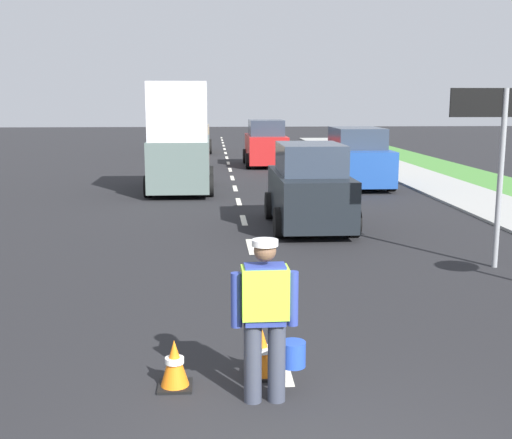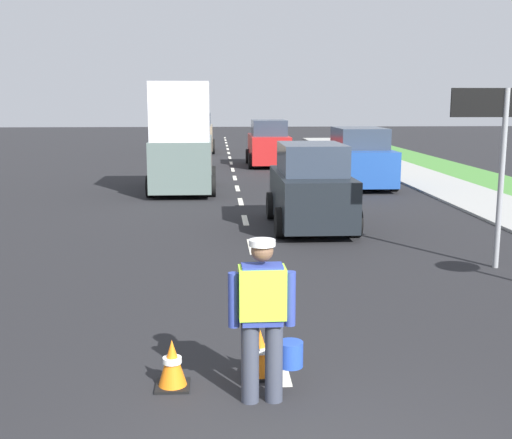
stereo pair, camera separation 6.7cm
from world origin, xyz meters
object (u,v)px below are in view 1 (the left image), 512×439
traffic_cone_near (175,364)px  car_outgoing_far (266,145)px  car_outgoing_ahead (309,189)px  lane_direction_sign (490,134)px  car_parked_far (356,159)px  traffic_cone_far (262,353)px  delivery_truck (180,143)px  road_worker (267,312)px  car_oncoming_third (195,134)px

traffic_cone_near → car_outgoing_far: car_outgoing_far is taller
car_outgoing_far → car_outgoing_ahead: car_outgoing_far is taller
car_outgoing_far → lane_direction_sign: bearing=-82.6°
lane_direction_sign → car_parked_far: bearing=89.2°
car_outgoing_ahead → car_parked_far: car_parked_far is taller
traffic_cone_far → car_outgoing_ahead: car_outgoing_ahead is taller
traffic_cone_far → delivery_truck: size_ratio=0.12×
road_worker → car_parked_far: (4.49, 16.30, 0.02)m
road_worker → car_oncoming_third: size_ratio=0.40×
delivery_truck → car_outgoing_ahead: delivery_truck is taller
road_worker → delivery_truck: delivery_truck is taller
lane_direction_sign → car_parked_far: size_ratio=0.74×
lane_direction_sign → car_outgoing_far: size_ratio=0.81×
lane_direction_sign → car_oncoming_third: bearing=102.3°
road_worker → delivery_truck: (-1.56, 15.35, 0.68)m
car_parked_far → road_worker: bearing=-105.4°
car_parked_far → car_outgoing_far: bearing=109.1°
traffic_cone_near → car_parked_far: (5.44, 15.94, 0.69)m
lane_direction_sign → car_outgoing_far: bearing=97.4°
lane_direction_sign → car_parked_far: 11.34m
lane_direction_sign → car_parked_far: (0.15, 11.25, -1.45)m
traffic_cone_far → delivery_truck: 14.90m
delivery_truck → car_oncoming_third: delivery_truck is taller
car_outgoing_ahead → car_oncoming_third: bearing=98.1°
traffic_cone_near → car_oncoming_third: (-0.53, 31.31, 0.78)m
car_oncoming_third → delivery_truck: bearing=-90.3°
delivery_truck → car_outgoing_far: 9.04m
road_worker → car_parked_far: bearing=74.6°
car_parked_far → traffic_cone_near: bearing=-108.8°
lane_direction_sign → traffic_cone_far: lane_direction_sign is taller
lane_direction_sign → delivery_truck: size_ratio=0.70×
delivery_truck → car_oncoming_third: bearing=89.7°
lane_direction_sign → delivery_truck: 11.90m
road_worker → car_outgoing_far: car_outgoing_far is taller
car_outgoing_far → road_worker: bearing=-94.7°
traffic_cone_far → car_outgoing_far: size_ratio=0.14×
traffic_cone_near → delivery_truck: size_ratio=0.11×
car_outgoing_far → car_oncoming_third: size_ratio=0.94×
traffic_cone_near → traffic_cone_far: bearing=13.6°
car_oncoming_third → traffic_cone_near: bearing=-89.0°
delivery_truck → traffic_cone_far: bearing=-84.0°
car_oncoming_third → car_outgoing_ahead: size_ratio=1.11×
traffic_cone_far → car_oncoming_third: 31.13m
traffic_cone_far → traffic_cone_near: bearing=-166.4°
traffic_cone_far → car_outgoing_ahead: size_ratio=0.14×
car_outgoing_ahead → lane_direction_sign: bearing=-56.8°
lane_direction_sign → car_oncoming_third: size_ratio=0.76×
traffic_cone_near → car_outgoing_far: bearing=82.9°
traffic_cone_near → car_outgoing_far: (2.89, 23.29, 0.71)m
delivery_truck → car_outgoing_far: size_ratio=1.16×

